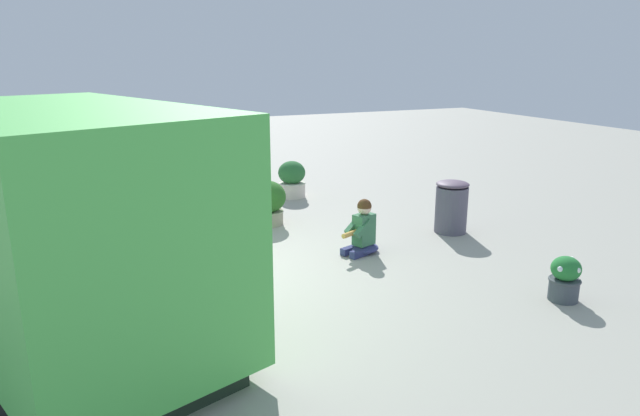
# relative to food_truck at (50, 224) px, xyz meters

# --- Properties ---
(ground_plane) EXTENTS (40.00, 40.00, 0.00)m
(ground_plane) POSITION_rel_food_truck_xyz_m (1.89, 1.10, -1.24)
(ground_plane) COLOR #A4A294
(food_truck) EXTENTS (3.74, 5.81, 2.57)m
(food_truck) POSITION_rel_food_truck_xyz_m (0.00, 0.00, 0.00)
(food_truck) COLOR #51C150
(food_truck) RESTS_ON ground_plane
(person_customer) EXTENTS (0.78, 0.59, 0.87)m
(person_customer) POSITION_rel_food_truck_xyz_m (4.37, 0.86, -0.89)
(person_customer) COLOR navy
(person_customer) RESTS_ON ground_plane
(planter_flowering_near) EXTENTS (0.61, 0.61, 0.80)m
(planter_flowering_near) POSITION_rel_food_truck_xyz_m (4.68, 4.75, -0.84)
(planter_flowering_near) COLOR beige
(planter_flowering_near) RESTS_ON ground_plane
(planter_flowering_far) EXTENTS (0.40, 0.40, 0.59)m
(planter_flowering_far) POSITION_rel_food_truck_xyz_m (5.87, -1.78, -0.94)
(planter_flowering_far) COLOR #444B54
(planter_flowering_far) RESTS_ON ground_plane
(planter_flowering_side) EXTENTS (0.70, 0.70, 0.82)m
(planter_flowering_side) POSITION_rel_food_truck_xyz_m (3.50, 2.98, -0.81)
(planter_flowering_side) COLOR tan
(planter_flowering_side) RESTS_ON ground_plane
(trash_bin) EXTENTS (0.57, 0.57, 0.93)m
(trash_bin) POSITION_rel_food_truck_xyz_m (6.31, 1.21, -0.77)
(trash_bin) COLOR #534F61
(trash_bin) RESTS_ON ground_plane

